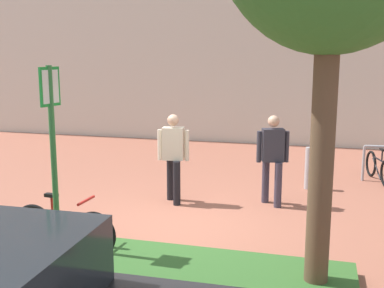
{
  "coord_description": "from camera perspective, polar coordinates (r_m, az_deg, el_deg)",
  "views": [
    {
      "loc": [
        2.25,
        -7.38,
        2.83
      ],
      "look_at": [
        -0.25,
        1.91,
        1.02
      ],
      "focal_mm": 44.82,
      "sensor_mm": 36.0,
      "label": 1
    }
  ],
  "objects": [
    {
      "name": "planter_strip",
      "position": [
        6.94,
        -11.85,
        -12.97
      ],
      "size": [
        7.0,
        1.1,
        0.16
      ],
      "primitive_type": "cube",
      "color": "#336028",
      "rests_on": "ground"
    },
    {
      "name": "ground_plane",
      "position": [
        8.22,
        -1.78,
        -9.52
      ],
      "size": [
        60.0,
        60.0,
        0.0
      ],
      "primitive_type": "plane",
      "color": "#9E5B47"
    },
    {
      "name": "parking_sign_post",
      "position": [
        6.71,
        -16.27,
        0.89
      ],
      "size": [
        0.1,
        0.36,
        2.69
      ],
      "color": "#2D7238",
      "rests_on": "ground"
    },
    {
      "name": "person_suited_dark",
      "position": [
        9.11,
        9.57,
        -1.22
      ],
      "size": [
        0.59,
        0.39,
        1.72
      ],
      "color": "#383342",
      "rests_on": "ground"
    },
    {
      "name": "bike_at_sign",
      "position": [
        7.28,
        -14.97,
        -9.69
      ],
      "size": [
        1.68,
        0.42,
        0.86
      ],
      "color": "black",
      "rests_on": "ground"
    },
    {
      "name": "person_casual_tan",
      "position": [
        9.15,
        -2.24,
        -1.04
      ],
      "size": [
        0.61,
        0.44,
        1.72
      ],
      "color": "black",
      "rests_on": "ground"
    },
    {
      "name": "bollard_steel",
      "position": [
        10.48,
        13.7,
        -2.81
      ],
      "size": [
        0.16,
        0.16,
        0.9
      ],
      "primitive_type": "cylinder",
      "color": "#ADADB2",
      "rests_on": "ground"
    }
  ]
}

